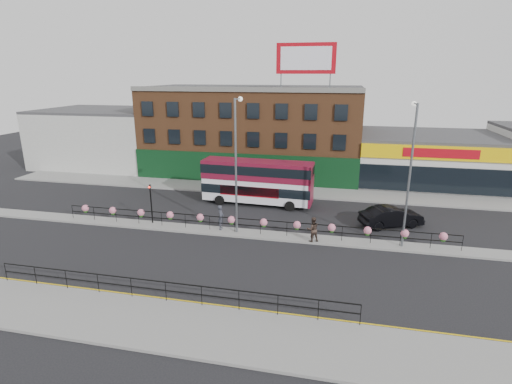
% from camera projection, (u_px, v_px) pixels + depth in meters
% --- Properties ---
extents(ground, '(120.00, 120.00, 0.00)m').
position_uv_depth(ground, '(248.00, 234.00, 30.31)').
color(ground, black).
rests_on(ground, ground).
extents(south_pavement, '(60.00, 4.00, 0.15)m').
position_uv_depth(south_pavement, '(189.00, 328.00, 19.06)').
color(south_pavement, gray).
rests_on(south_pavement, ground).
extents(north_pavement, '(60.00, 4.00, 0.15)m').
position_uv_depth(north_pavement, '(275.00, 190.00, 41.52)').
color(north_pavement, gray).
rests_on(north_pavement, ground).
extents(median, '(60.00, 1.60, 0.15)m').
position_uv_depth(median, '(248.00, 234.00, 30.29)').
color(median, gray).
rests_on(median, ground).
extents(yellow_line_inner, '(60.00, 0.10, 0.01)m').
position_uv_depth(yellow_line_inner, '(205.00, 303.00, 21.23)').
color(yellow_line_inner, gold).
rests_on(yellow_line_inner, ground).
extents(yellow_line_outer, '(60.00, 0.10, 0.01)m').
position_uv_depth(yellow_line_outer, '(204.00, 305.00, 21.06)').
color(yellow_line_outer, gold).
rests_on(yellow_line_outer, ground).
extents(brick_building, '(25.00, 12.21, 10.30)m').
position_uv_depth(brick_building, '(254.00, 130.00, 48.35)').
color(brick_building, brown).
rests_on(brick_building, ground).
extents(supermarket, '(15.00, 12.25, 5.30)m').
position_uv_depth(supermarket, '(427.00, 158.00, 44.87)').
color(supermarket, silver).
rests_on(supermarket, ground).
extents(warehouse_west, '(15.50, 12.00, 7.30)m').
position_uv_depth(warehouse_west, '(106.00, 137.00, 52.99)').
color(warehouse_west, '#B7B7B2').
rests_on(warehouse_west, ground).
extents(billboard, '(6.00, 0.29, 4.40)m').
position_uv_depth(billboard, '(306.00, 58.00, 40.05)').
color(billboard, '#A60913').
rests_on(billboard, brick_building).
extents(median_railing, '(30.04, 0.56, 1.23)m').
position_uv_depth(median_railing, '(247.00, 222.00, 30.01)').
color(median_railing, black).
rests_on(median_railing, median).
extents(south_railing, '(20.04, 0.05, 1.12)m').
position_uv_depth(south_railing, '(165.00, 287.00, 20.99)').
color(south_railing, black).
rests_on(south_railing, south_pavement).
extents(double_decker_bus, '(10.29, 2.92, 4.12)m').
position_uv_depth(double_decker_bus, '(258.00, 178.00, 36.64)').
color(double_decker_bus, white).
rests_on(double_decker_bus, ground).
extents(car, '(5.47, 6.27, 1.64)m').
position_uv_depth(car, '(391.00, 217.00, 31.71)').
color(car, black).
rests_on(car, ground).
extents(pedestrian_a, '(0.83, 0.66, 1.94)m').
position_uv_depth(pedestrian_a, '(221.00, 217.00, 30.69)').
color(pedestrian_a, '#30323C').
rests_on(pedestrian_a, median).
extents(pedestrian_b, '(1.37, 1.31, 1.83)m').
position_uv_depth(pedestrian_b, '(313.00, 229.00, 28.49)').
color(pedestrian_b, '#372922').
rests_on(pedestrian_b, median).
extents(lamp_column_west, '(0.36, 1.75, 9.99)m').
position_uv_depth(lamp_column_west, '(237.00, 155.00, 28.96)').
color(lamp_column_west, slate).
rests_on(lamp_column_west, median).
extents(lamp_column_east, '(0.35, 1.73, 9.84)m').
position_uv_depth(lamp_column_east, '(410.00, 164.00, 26.49)').
color(lamp_column_east, slate).
rests_on(lamp_column_east, median).
extents(traffic_light_median, '(0.15, 0.28, 3.65)m').
position_uv_depth(traffic_light_median, '(151.00, 195.00, 31.62)').
color(traffic_light_median, black).
rests_on(traffic_light_median, median).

